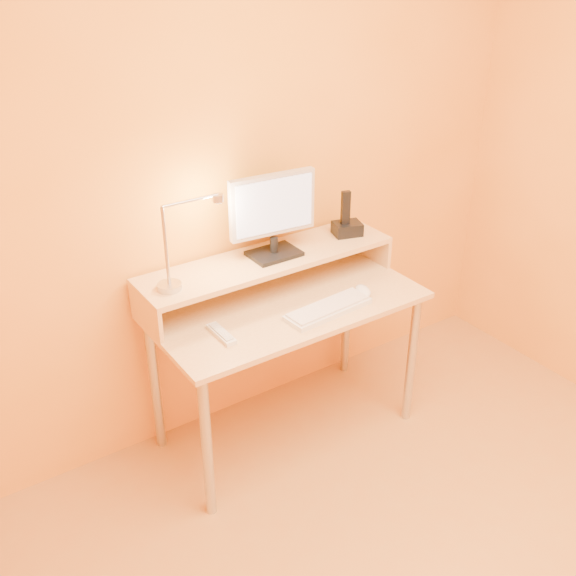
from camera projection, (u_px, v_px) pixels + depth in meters
wall_back at (246, 167)px, 2.91m from camera, size 3.00×0.04×2.50m
desk_leg_fl at (207, 448)px, 2.66m from camera, size 0.04×0.04×0.69m
desk_leg_fr at (411, 360)px, 3.20m from camera, size 0.04×0.04×0.69m
desk_leg_bl at (155, 385)px, 3.02m from camera, size 0.04×0.04×0.69m
desk_leg_br at (346, 315)px, 3.56m from camera, size 0.04×0.04×0.69m
desk_lower at (287, 305)px, 2.94m from camera, size 1.20×0.60×0.02m
shelf_riser_left at (146, 313)px, 2.72m from camera, size 0.02×0.30×0.14m
shelf_riser_right at (369, 245)px, 3.30m from camera, size 0.02×0.30×0.14m
desk_shelf at (268, 260)px, 2.97m from camera, size 1.20×0.30×0.02m
monitor_foot at (274, 254)px, 2.98m from camera, size 0.22×0.16×0.02m
monitor_neck at (274, 245)px, 2.96m from camera, size 0.04×0.04×0.07m
monitor_panel at (272, 205)px, 2.87m from camera, size 0.40×0.07×0.27m
monitor_back at (269, 203)px, 2.89m from camera, size 0.36×0.04×0.23m
monitor_screen at (275, 206)px, 2.86m from camera, size 0.36×0.04×0.24m
lamp_base at (170, 286)px, 2.70m from camera, size 0.10×0.10×0.02m
lamp_post at (166, 246)px, 2.61m from camera, size 0.01×0.01×0.33m
lamp_arm at (190, 201)px, 2.59m from camera, size 0.24×0.01×0.01m
lamp_head at (218, 198)px, 2.66m from camera, size 0.04×0.04×0.03m
lamp_bulb at (218, 202)px, 2.67m from camera, size 0.03×0.03×0.00m
phone_dock at (347, 229)px, 3.17m from camera, size 0.15×0.13×0.06m
phone_handset at (346, 208)px, 3.11m from camera, size 0.05×0.04×0.16m
phone_led at (361, 230)px, 3.15m from camera, size 0.01×0.00×0.04m
keyboard at (328, 309)px, 2.85m from camera, size 0.41×0.16×0.02m
mouse at (363, 291)px, 2.99m from camera, size 0.09×0.12×0.04m
remote_control at (221, 334)px, 2.69m from camera, size 0.05×0.18×0.02m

